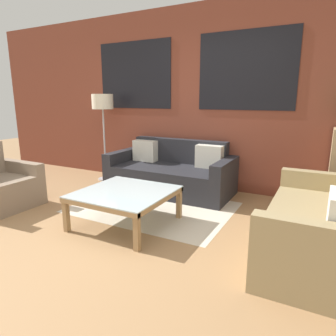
{
  "coord_description": "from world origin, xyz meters",
  "views": [
    {
      "loc": [
        2.05,
        -2.05,
        1.42
      ],
      "look_at": [
        0.31,
        1.23,
        0.55
      ],
      "focal_mm": 32.0,
      "sensor_mm": 36.0,
      "label": 1
    }
  ],
  "objects_px": {
    "settee_vintage": "(321,225)",
    "coffee_table": "(125,195)",
    "couch_dark": "(171,173)",
    "floor_lamp": "(103,106)"
  },
  "relations": [
    {
      "from": "couch_dark",
      "to": "settee_vintage",
      "type": "relative_size",
      "value": 1.12
    },
    {
      "from": "floor_lamp",
      "to": "coffee_table",
      "type": "bearing_deg",
      "value": -44.53
    },
    {
      "from": "settee_vintage",
      "to": "coffee_table",
      "type": "height_order",
      "value": "settee_vintage"
    },
    {
      "from": "couch_dark",
      "to": "settee_vintage",
      "type": "bearing_deg",
      "value": -28.94
    },
    {
      "from": "settee_vintage",
      "to": "floor_lamp",
      "type": "bearing_deg",
      "value": 160.38
    },
    {
      "from": "couch_dark",
      "to": "coffee_table",
      "type": "relative_size",
      "value": 1.93
    },
    {
      "from": "couch_dark",
      "to": "coffee_table",
      "type": "xyz_separation_m",
      "value": [
        0.13,
        -1.38,
        0.07
      ]
    },
    {
      "from": "couch_dark",
      "to": "floor_lamp",
      "type": "distance_m",
      "value": 1.68
    },
    {
      "from": "settee_vintage",
      "to": "floor_lamp",
      "type": "height_order",
      "value": "floor_lamp"
    },
    {
      "from": "coffee_table",
      "to": "floor_lamp",
      "type": "distance_m",
      "value": 2.27
    }
  ]
}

